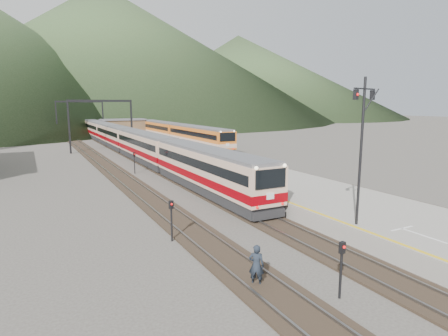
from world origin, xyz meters
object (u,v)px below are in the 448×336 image
second_train (177,133)px  signal_mast (362,137)px  worker (256,265)px  main_train (128,141)px

second_train → signal_mast: bearing=-100.1°
worker → second_train: bearing=-65.2°
second_train → worker: size_ratio=22.61×
worker → main_train: bearing=-54.7°
second_train → worker: 56.01m
signal_mast → main_train: bearing=93.1°
signal_mast → worker: size_ratio=4.38×
main_train → second_train: (11.50, 10.04, 0.15)m
signal_mast → second_train: bearing=79.9°
main_train → worker: (-5.16, -43.42, -0.99)m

